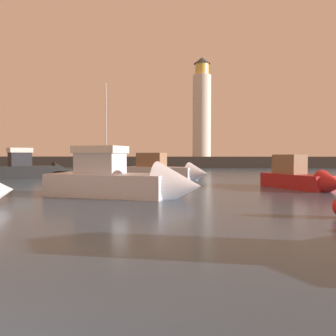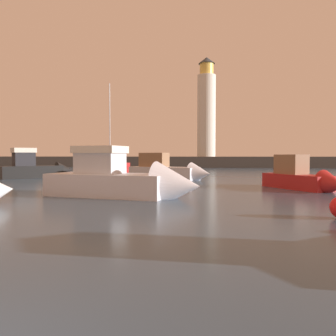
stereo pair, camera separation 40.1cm
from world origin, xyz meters
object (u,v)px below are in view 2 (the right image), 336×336
Objects in this scene: motorboat_0 at (130,181)px; motorboat_1 at (305,178)px; lighthouse at (206,110)px; motorboat_2 at (171,171)px; motorboat_5 at (38,168)px; sailboat_moored at (107,168)px.

motorboat_1 is (10.52, 5.03, -0.12)m from motorboat_0.
motorboat_2 is (-3.14, -31.63, -9.93)m from lighthouse.
motorboat_2 is at bearing -3.65° from motorboat_5.
motorboat_1 is at bearing -40.23° from motorboat_2.
motorboat_0 is at bearing -47.73° from motorboat_5.
motorboat_5 reaches higher than motorboat_1.
motorboat_5 reaches higher than motorboat_2.
lighthouse is 41.66m from motorboat_1.
sailboat_moored is at bearing 55.32° from motorboat_5.
motorboat_0 is at bearing -94.94° from lighthouse.
lighthouse reaches higher than motorboat_1.
motorboat_2 reaches higher than motorboat_1.
motorboat_2 is (0.75, 13.30, -0.06)m from motorboat_0.
lighthouse is 36.37m from motorboat_5.
motorboat_0 is at bearing -154.42° from motorboat_1.
motorboat_1 is 25.12m from motorboat_5.
motorboat_0 is at bearing -69.52° from sailboat_moored.
motorboat_5 reaches higher than motorboat_0.
lighthouse is 2.96× the size of motorboat_1.
motorboat_0 reaches higher than motorboat_2.
motorboat_2 is (-9.77, 8.27, 0.06)m from motorboat_1.
motorboat_2 is at bearing 86.79° from motorboat_0.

